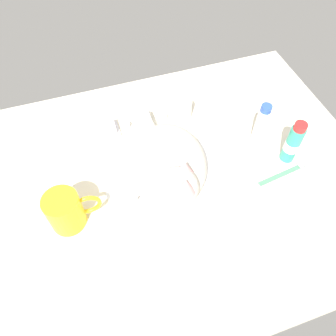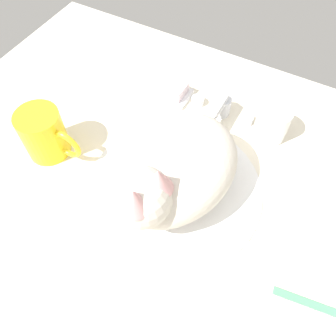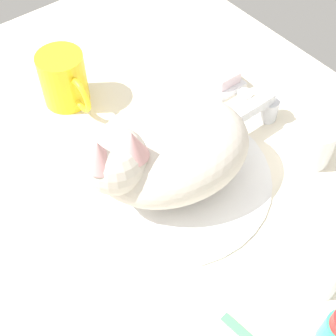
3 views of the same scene
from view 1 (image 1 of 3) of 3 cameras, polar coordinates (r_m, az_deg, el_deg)
The scene contains 11 objects.
ground_plane at distance 88.86cm, azimuth -0.10°, elevation -2.73°, with size 110.00×82.50×3.00cm, color silver.
sink_basin at distance 87.25cm, azimuth -0.10°, elevation -2.04°, with size 32.50×32.50×0.87cm, color white.
faucet at distance 97.83cm, azimuth -3.91°, elevation 8.17°, with size 14.20×11.32×6.20cm.
cat at distance 80.48cm, azimuth -0.08°, elevation 0.06°, with size 24.47×29.58×16.27cm.
coffee_mug at distance 80.81cm, azimuth -16.99°, elevation -7.00°, with size 12.75×8.27×9.93cm.
rinse_cup at distance 99.81cm, azimuth 2.16°, elevation 10.12°, with size 6.50×6.50×7.30cm.
soap_dish at distance 98.93cm, azimuth -10.89°, elevation 5.91°, with size 9.00×6.40×1.20cm, color white.
soap_bar at distance 97.61cm, azimuth -11.05°, elevation 6.62°, with size 7.04×4.78×2.42cm, color silver.
toothpaste_bottle at distance 93.68cm, azimuth 15.47°, elevation 6.77°, with size 3.36×3.36×14.43cm.
mouthwash_bottle at distance 93.16cm, azimuth 20.53°, elevation 3.99°, with size 3.84×3.84×13.31cm.
toothbrush at distance 93.85cm, azimuth 19.43°, elevation -0.71°, with size 14.80×3.22×1.60cm.
Camera 1 is at (-15.31, -46.21, 72.85)cm, focal length 35.73 mm.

